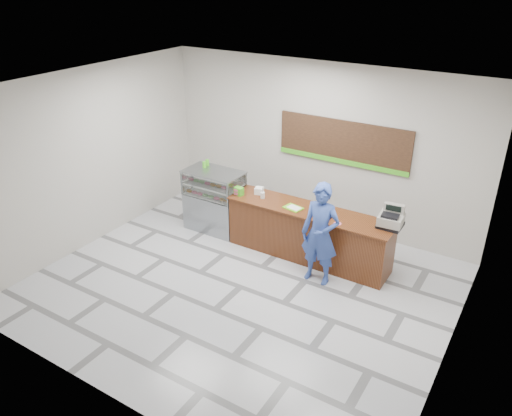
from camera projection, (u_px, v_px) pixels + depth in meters
The scene contains 16 objects.
floor at pixel (240, 287), 8.89m from camera, with size 7.00×7.00×0.00m, color #BCBCC1.
back_wall at pixel (318, 146), 10.40m from camera, with size 7.00×7.00×0.00m, color #BAB5AB.
ceiling at pixel (237, 91), 7.34m from camera, with size 7.00×7.00×0.00m, color silver.
sales_counter at pixel (308, 234), 9.58m from camera, with size 3.26×0.76×1.03m.
display_case at pixel (215, 200), 10.56m from camera, with size 1.22×0.72×1.33m.
menu_board at pixel (343, 143), 10.03m from camera, with size 2.80×0.06×0.90m.
cash_register at pixel (391, 219), 8.70m from camera, with size 0.45×0.47×0.39m.
card_terminal at pixel (330, 216), 9.08m from camera, with size 0.08×0.15×0.04m, color black.
serving_tray at pixel (293, 208), 9.40m from camera, with size 0.39×0.31×0.02m.
napkin_box at pixel (259, 191), 9.97m from camera, with size 0.16×0.16×0.13m, color white.
straw_cup at pixel (263, 195), 9.78m from camera, with size 0.08×0.08×0.13m, color silver.
promo_box at pixel (239, 191), 9.92m from camera, with size 0.18×0.12×0.16m, color green.
donut_decal at pixel (337, 224), 8.85m from camera, with size 0.14×0.14×0.00m, color #D15879.
green_cup_left at pixel (207, 163), 10.55m from camera, with size 0.08×0.08×0.13m, color green.
green_cup_right at pixel (204, 165), 10.44m from camera, with size 0.08×0.08×0.13m, color green.
customer at pixel (320, 234), 8.68m from camera, with size 0.69×0.45×1.89m, color #304999.
Camera 1 is at (4.11, -6.10, 5.19)m, focal length 35.00 mm.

